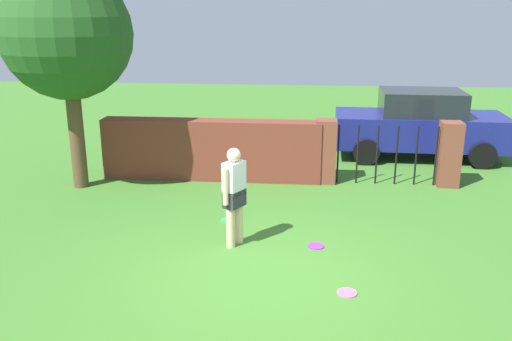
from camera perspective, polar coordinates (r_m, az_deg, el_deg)
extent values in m
plane|color=#3D7528|center=(7.86, 0.58, -11.23)|extent=(40.00, 40.00, 0.00)
cube|color=brown|center=(12.02, -4.73, 2.19)|extent=(4.84, 0.50, 1.34)
cylinder|color=brown|center=(11.93, -18.47, 4.06)|extent=(0.31, 0.31, 2.47)
sphere|color=#23511E|center=(11.69, -19.37, 13.45)|extent=(2.62, 2.62, 2.62)
cylinder|color=beige|center=(8.79, -1.85, -5.03)|extent=(0.14, 0.14, 0.85)
cylinder|color=beige|center=(8.63, -2.71, -5.48)|extent=(0.14, 0.14, 0.85)
cube|color=#2D2D38|center=(8.58, -2.31, -2.93)|extent=(0.37, 0.42, 0.28)
cube|color=silver|center=(8.47, -2.33, -0.86)|extent=(0.37, 0.42, 0.55)
sphere|color=beige|center=(8.37, -2.36, 1.65)|extent=(0.22, 0.22, 0.22)
cylinder|color=beige|center=(8.67, -1.44, -0.96)|extent=(0.09, 0.09, 0.58)
cylinder|color=beige|center=(8.33, -3.25, -1.74)|extent=(0.09, 0.09, 0.58)
cube|color=brown|center=(11.84, 7.37, 2.02)|extent=(0.44, 0.44, 1.40)
cube|color=brown|center=(12.22, 19.74, 1.63)|extent=(0.44, 0.44, 1.40)
cylinder|color=black|center=(11.86, 8.67, 1.75)|extent=(0.04, 0.04, 1.30)
cylinder|color=black|center=(11.89, 10.67, 1.69)|extent=(0.04, 0.04, 1.30)
cylinder|color=black|center=(11.94, 12.65, 1.63)|extent=(0.04, 0.04, 1.30)
cylinder|color=black|center=(12.00, 14.62, 1.57)|extent=(0.04, 0.04, 1.30)
cylinder|color=black|center=(12.08, 16.57, 1.51)|extent=(0.04, 0.04, 1.30)
cylinder|color=black|center=(12.17, 18.48, 1.44)|extent=(0.04, 0.04, 1.30)
cube|color=navy|center=(14.35, 16.85, 4.14)|extent=(4.24, 1.81, 0.80)
cube|color=#1E2328|center=(14.23, 17.09, 6.89)|extent=(2.04, 1.55, 0.60)
cylinder|color=black|center=(13.45, 11.56, 1.95)|extent=(0.65, 0.24, 0.64)
cylinder|color=black|center=(15.09, 11.09, 3.59)|extent=(0.65, 0.24, 0.64)
cylinder|color=black|center=(13.95, 22.80, 1.48)|extent=(0.65, 0.24, 0.64)
cylinder|color=black|center=(15.54, 21.19, 3.14)|extent=(0.65, 0.24, 0.64)
cylinder|color=purple|center=(8.85, 6.34, -7.93)|extent=(0.27, 0.27, 0.02)
cylinder|color=green|center=(9.81, -2.97, -5.28)|extent=(0.27, 0.27, 0.02)
cylinder|color=pink|center=(7.57, 9.58, -12.62)|extent=(0.27, 0.27, 0.02)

